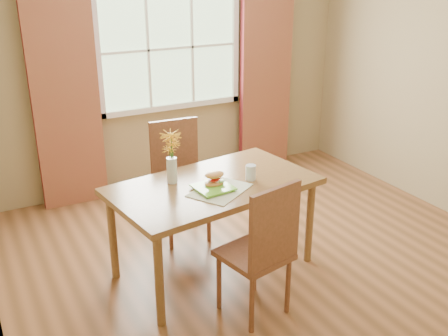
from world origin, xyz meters
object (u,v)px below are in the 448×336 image
Objects in this scene: dining_table at (214,192)px; water_glass at (251,173)px; croissant_sandwich at (214,179)px; flower_vase at (171,151)px; chair_far at (179,174)px; chair_near at (263,246)px.

dining_table is 0.33m from water_glass.
dining_table is 0.18m from croissant_sandwich.
flower_vase is (-0.56, 0.24, 0.20)m from water_glass.
chair_far is 0.87m from water_glass.
water_glass is (0.32, 0.01, -0.02)m from croissant_sandwich.
water_glass is at bearing -23.00° from dining_table.
chair_far is 0.76m from flower_vase.
croissant_sandwich is (-0.04, -0.80, 0.26)m from chair_far.
flower_vase is (-0.28, -0.55, 0.44)m from chair_far.
croissant_sandwich is at bearing 83.30° from chair_near.
dining_table is at bearing -30.43° from flower_vase.
chair_far is at bearing 89.75° from croissant_sandwich.
chair_near is at bearing -71.34° from flower_vase.
flower_vase reaches higher than croissant_sandwich.
croissant_sandwich reaches higher than dining_table.
flower_vase reaches higher than dining_table.
dining_table is at bearing -86.45° from chair_far.
chair_near is 6.31× the size of croissant_sandwich.
croissant_sandwich is at bearing -177.99° from water_glass.
croissant_sandwich is (-0.04, -0.09, 0.15)m from dining_table.
flower_vase reaches higher than chair_near.
water_glass is (0.27, 0.63, 0.26)m from chair_near.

